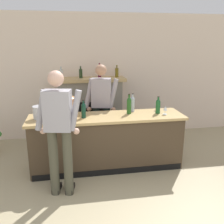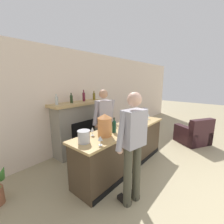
{
  "view_description": "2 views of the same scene",
  "coord_description": "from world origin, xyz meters",
  "px_view_note": "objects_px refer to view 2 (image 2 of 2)",
  "views": [
    {
      "loc": [
        -0.83,
        -1.72,
        2.14
      ],
      "look_at": [
        -0.11,
        2.51,
        0.93
      ],
      "focal_mm": 40.0,
      "sensor_mm": 36.0,
      "label": 1
    },
    {
      "loc": [
        -2.83,
        0.45,
        1.95
      ],
      "look_at": [
        -0.04,
        2.77,
        1.18
      ],
      "focal_mm": 24.0,
      "sensor_mm": 36.0,
      "label": 2
    }
  ],
  "objects_px": {
    "armchair_black": "(194,135)",
    "ice_bucket_steel": "(84,137)",
    "wine_bottle_cabernet_heavy": "(114,126)",
    "wine_bottle_burgundy_dark": "(129,116)",
    "wine_bottle_chardonnay_pale": "(131,117)",
    "wine_glass_mid_counter": "(138,114)",
    "wine_glass_front_left": "(100,139)",
    "wine_glass_front_right": "(148,115)",
    "person_bartender": "(104,122)",
    "copper_dispenser": "(105,125)",
    "wine_glass_back_row": "(92,130)",
    "person_customer": "(133,145)",
    "wine_bottle_rose_blush": "(143,114)",
    "fireplace_stone": "(79,127)"
  },
  "relations": [
    {
      "from": "wine_bottle_chardonnay_pale",
      "to": "wine_glass_mid_counter",
      "type": "distance_m",
      "value": 0.58
    },
    {
      "from": "person_bartender",
      "to": "wine_bottle_cabernet_heavy",
      "type": "xyz_separation_m",
      "value": [
        -0.37,
        -0.62,
        0.11
      ]
    },
    {
      "from": "wine_bottle_chardonnay_pale",
      "to": "person_bartender",
      "type": "bearing_deg",
      "value": 129.47
    },
    {
      "from": "copper_dispenser",
      "to": "wine_glass_mid_counter",
      "type": "relative_size",
      "value": 2.53
    },
    {
      "from": "wine_bottle_burgundy_dark",
      "to": "wine_glass_back_row",
      "type": "bearing_deg",
      "value": -178.18
    },
    {
      "from": "fireplace_stone",
      "to": "wine_bottle_burgundy_dark",
      "type": "xyz_separation_m",
      "value": [
        0.66,
        -1.19,
        0.38
      ]
    },
    {
      "from": "person_bartender",
      "to": "wine_glass_back_row",
      "type": "relative_size",
      "value": 10.8
    },
    {
      "from": "fireplace_stone",
      "to": "wine_glass_back_row",
      "type": "bearing_deg",
      "value": -116.52
    },
    {
      "from": "fireplace_stone",
      "to": "ice_bucket_steel",
      "type": "bearing_deg",
      "value": -124.31
    },
    {
      "from": "wine_bottle_cabernet_heavy",
      "to": "wine_bottle_burgundy_dark",
      "type": "relative_size",
      "value": 0.92
    },
    {
      "from": "person_bartender",
      "to": "wine_bottle_rose_blush",
      "type": "bearing_deg",
      "value": -31.92
    },
    {
      "from": "armchair_black",
      "to": "ice_bucket_steel",
      "type": "height_order",
      "value": "ice_bucket_steel"
    },
    {
      "from": "person_customer",
      "to": "ice_bucket_steel",
      "type": "height_order",
      "value": "person_customer"
    },
    {
      "from": "fireplace_stone",
      "to": "person_bartender",
      "type": "xyz_separation_m",
      "value": [
        0.15,
        -0.81,
        0.26
      ]
    },
    {
      "from": "wine_bottle_chardonnay_pale",
      "to": "wine_bottle_rose_blush",
      "type": "distance_m",
      "value": 0.51
    },
    {
      "from": "copper_dispenser",
      "to": "wine_glass_back_row",
      "type": "xyz_separation_m",
      "value": [
        -0.13,
        0.19,
        -0.1
      ]
    },
    {
      "from": "wine_glass_front_right",
      "to": "wine_glass_mid_counter",
      "type": "height_order",
      "value": "wine_glass_mid_counter"
    },
    {
      "from": "wine_glass_front_left",
      "to": "wine_glass_mid_counter",
      "type": "height_order",
      "value": "wine_glass_mid_counter"
    },
    {
      "from": "person_bartender",
      "to": "wine_glass_mid_counter",
      "type": "bearing_deg",
      "value": -20.61
    },
    {
      "from": "armchair_black",
      "to": "wine_glass_back_row",
      "type": "height_order",
      "value": "wine_glass_back_row"
    },
    {
      "from": "fireplace_stone",
      "to": "wine_glass_front_left",
      "type": "distance_m",
      "value": 1.87
    },
    {
      "from": "ice_bucket_steel",
      "to": "wine_bottle_rose_blush",
      "type": "height_order",
      "value": "wine_bottle_rose_blush"
    },
    {
      "from": "wine_glass_back_row",
      "to": "ice_bucket_steel",
      "type": "bearing_deg",
      "value": -156.56
    },
    {
      "from": "wine_glass_front_left",
      "to": "person_customer",
      "type": "bearing_deg",
      "value": -63.33
    },
    {
      "from": "armchair_black",
      "to": "copper_dispenser",
      "type": "relative_size",
      "value": 2.61
    },
    {
      "from": "person_customer",
      "to": "wine_bottle_rose_blush",
      "type": "bearing_deg",
      "value": 23.37
    },
    {
      "from": "wine_bottle_rose_blush",
      "to": "wine_glass_back_row",
      "type": "distance_m",
      "value": 1.68
    },
    {
      "from": "person_customer",
      "to": "wine_glass_mid_counter",
      "type": "distance_m",
      "value": 1.96
    },
    {
      "from": "fireplace_stone",
      "to": "wine_bottle_chardonnay_pale",
      "type": "distance_m",
      "value": 1.48
    },
    {
      "from": "ice_bucket_steel",
      "to": "wine_bottle_cabernet_heavy",
      "type": "bearing_deg",
      "value": -5.53
    },
    {
      "from": "ice_bucket_steel",
      "to": "wine_bottle_burgundy_dark",
      "type": "height_order",
      "value": "wine_bottle_burgundy_dark"
    },
    {
      "from": "wine_glass_front_right",
      "to": "wine_bottle_chardonnay_pale",
      "type": "bearing_deg",
      "value": 165.24
    },
    {
      "from": "wine_glass_front_left",
      "to": "wine_glass_back_row",
      "type": "distance_m",
      "value": 0.47
    },
    {
      "from": "person_customer",
      "to": "wine_glass_front_left",
      "type": "height_order",
      "value": "person_customer"
    },
    {
      "from": "wine_glass_front_left",
      "to": "wine_glass_front_right",
      "type": "distance_m",
      "value": 2.0
    },
    {
      "from": "armchair_black",
      "to": "ice_bucket_steel",
      "type": "distance_m",
      "value": 3.79
    },
    {
      "from": "fireplace_stone",
      "to": "wine_glass_mid_counter",
      "type": "distance_m",
      "value": 1.67
    },
    {
      "from": "wine_bottle_rose_blush",
      "to": "wine_bottle_burgundy_dark",
      "type": "relative_size",
      "value": 0.92
    },
    {
      "from": "ice_bucket_steel",
      "to": "wine_bottle_cabernet_heavy",
      "type": "height_order",
      "value": "wine_bottle_cabernet_heavy"
    },
    {
      "from": "fireplace_stone",
      "to": "armchair_black",
      "type": "bearing_deg",
      "value": -41.63
    },
    {
      "from": "wine_glass_front_right",
      "to": "wine_glass_back_row",
      "type": "xyz_separation_m",
      "value": [
        -1.77,
        0.25,
        0.01
      ]
    },
    {
      "from": "wine_bottle_chardonnay_pale",
      "to": "wine_bottle_cabernet_heavy",
      "type": "height_order",
      "value": "wine_bottle_chardonnay_pale"
    },
    {
      "from": "copper_dispenser",
      "to": "person_customer",
      "type": "bearing_deg",
      "value": -99.82
    },
    {
      "from": "ice_bucket_steel",
      "to": "wine_glass_front_left",
      "type": "relative_size",
      "value": 1.36
    },
    {
      "from": "wine_bottle_chardonnay_pale",
      "to": "wine_glass_mid_counter",
      "type": "height_order",
      "value": "wine_bottle_chardonnay_pale"
    },
    {
      "from": "armchair_black",
      "to": "copper_dispenser",
      "type": "distance_m",
      "value": 3.37
    },
    {
      "from": "copper_dispenser",
      "to": "ice_bucket_steel",
      "type": "bearing_deg",
      "value": 173.57
    },
    {
      "from": "fireplace_stone",
      "to": "ice_bucket_steel",
      "type": "relative_size",
      "value": 8.03
    },
    {
      "from": "wine_glass_back_row",
      "to": "wine_glass_mid_counter",
      "type": "xyz_separation_m",
      "value": [
        1.74,
        0.05,
        0.0
      ]
    },
    {
      "from": "wine_glass_front_left",
      "to": "wine_glass_back_row",
      "type": "relative_size",
      "value": 0.97
    }
  ]
}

